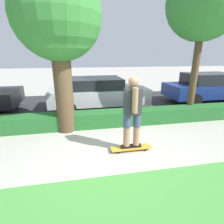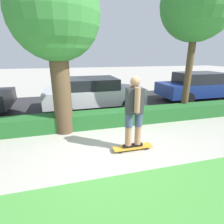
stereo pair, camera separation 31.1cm
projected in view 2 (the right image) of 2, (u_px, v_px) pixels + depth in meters
The scene contains 9 objects.
ground_plane at pixel (109, 150), 4.38m from camera, with size 60.00×60.00×0.00m, color #ADA89E.
street_asphalt at pixel (88, 105), 8.24m from camera, with size 18.44×5.00×0.01m.
hedge_row at pixel (98, 119), 5.78m from camera, with size 18.44×0.60×0.49m.
skateboard at pixel (133, 147), 4.38m from camera, with size 1.00×0.24×0.08m.
skater_person at pixel (134, 111), 4.08m from camera, with size 0.51×0.45×1.74m.
tree_mid at pixel (55, 19), 4.46m from camera, with size 2.35×2.35×4.43m.
tree_far at pixel (198, 4), 5.71m from camera, with size 2.43×2.43×5.10m.
parked_car_middle at pixel (93, 92), 7.58m from camera, with size 4.14×2.03×1.34m.
parked_car_rear at pixel (200, 86), 8.90m from camera, with size 4.29×1.84×1.43m.
Camera 2 is at (-0.90, -3.76, 2.27)m, focal length 28.00 mm.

